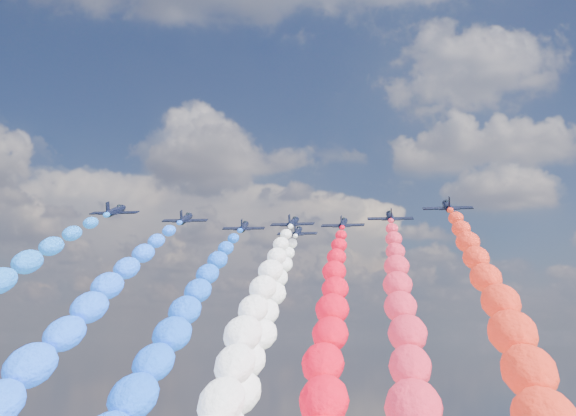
# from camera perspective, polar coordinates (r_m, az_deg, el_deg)

# --- Properties ---
(jet_0) EXTENTS (9.63, 13.14, 6.54)m
(jet_0) POSITION_cam_1_polar(r_m,az_deg,el_deg) (159.73, -12.62, -0.21)
(jet_0) COLOR black
(jet_1) EXTENTS (10.11, 13.49, 6.54)m
(jet_1) POSITION_cam_1_polar(r_m,az_deg,el_deg) (167.50, -7.57, -0.79)
(jet_1) COLOR black
(trail_1) EXTENTS (6.62, 115.53, 53.63)m
(trail_1) POSITION_cam_1_polar(r_m,az_deg,el_deg) (108.59, -15.40, -9.11)
(trail_1) COLOR #1B5BFF
(jet_2) EXTENTS (10.32, 13.63, 6.54)m
(jet_2) POSITION_cam_1_polar(r_m,az_deg,el_deg) (178.15, -3.28, -1.38)
(jet_2) COLOR black
(trail_2) EXTENTS (6.62, 115.53, 53.63)m
(trail_2) POSITION_cam_1_polar(r_m,az_deg,el_deg) (117.90, -8.20, -9.36)
(trail_2) COLOR blue
(jet_3) EXTENTS (10.44, 13.71, 6.54)m
(jet_3) POSITION_cam_1_polar(r_m,az_deg,el_deg) (171.41, 0.37, -1.07)
(jet_3) COLOR black
(trail_3) EXTENTS (6.62, 115.53, 53.63)m
(trail_3) POSITION_cam_1_polar(r_m,az_deg,el_deg) (110.34, -2.80, -9.44)
(trail_3) COLOR white
(jet_4) EXTENTS (9.87, 13.31, 6.54)m
(jet_4) POSITION_cam_1_polar(r_m,az_deg,el_deg) (186.77, 0.71, -1.78)
(jet_4) COLOR black
(trail_4) EXTENTS (6.62, 115.53, 53.63)m
(trail_4) POSITION_cam_1_polar(r_m,az_deg,el_deg) (125.78, -1.90, -9.46)
(trail_4) COLOR white
(jet_5) EXTENTS (10.21, 13.55, 6.54)m
(jet_5) POSITION_cam_1_polar(r_m,az_deg,el_deg) (173.49, 4.08, -1.15)
(jet_5) COLOR black
(trail_5) EXTENTS (6.62, 115.53, 53.63)m
(trail_5) POSITION_cam_1_polar(r_m,az_deg,el_deg) (112.03, 3.08, -9.44)
(trail_5) COLOR red
(jet_6) EXTENTS (9.89, 13.32, 6.54)m
(jet_6) POSITION_cam_1_polar(r_m,az_deg,el_deg) (164.75, 7.55, -0.64)
(jet_6) COLOR black
(trail_6) EXTENTS (6.62, 115.53, 53.63)m
(trail_6) POSITION_cam_1_polar(r_m,az_deg,el_deg) (103.16, 8.61, -9.33)
(trail_6) COLOR red
(jet_7) EXTENTS (9.81, 13.27, 6.54)m
(jet_7) POSITION_cam_1_polar(r_m,az_deg,el_deg) (153.49, 11.68, 0.13)
(jet_7) COLOR black
(trail_7) EXTENTS (6.62, 115.53, 53.63)m
(trail_7) POSITION_cam_1_polar(r_m,az_deg,el_deg) (92.20, 15.72, -9.07)
(trail_7) COLOR red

